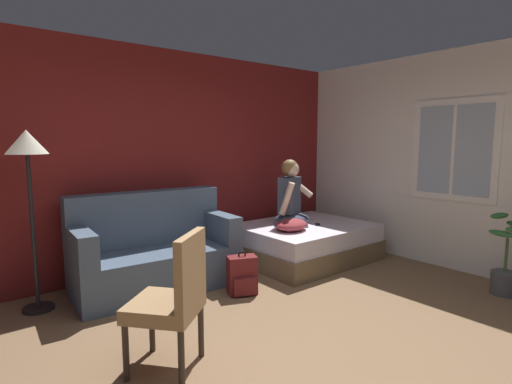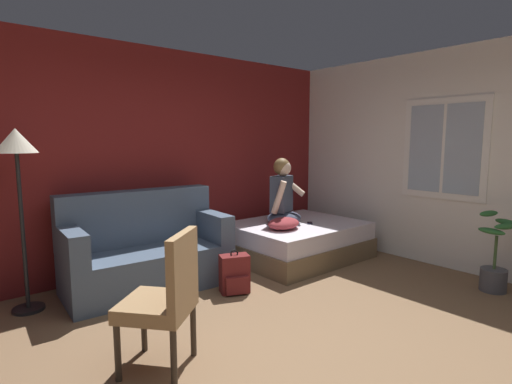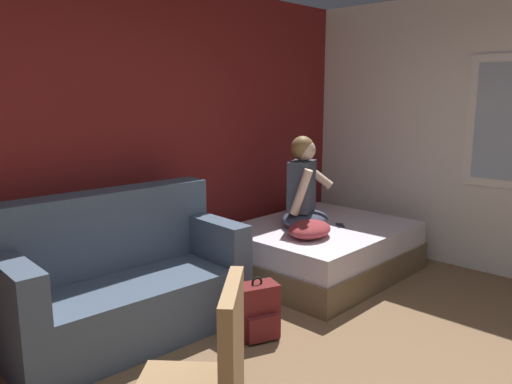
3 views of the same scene
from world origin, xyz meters
The scene contains 12 objects.
ground_plane centered at (0.00, 0.00, 0.00)m, with size 40.00×40.00×0.00m, color brown.
wall_back_accent centered at (0.00, 2.73, 1.35)m, with size 10.96×0.16×2.70m, color maroon.
wall_side_with_window centered at (3.06, 0.01, 1.35)m, with size 0.19×6.70×2.70m.
bed centered at (1.86, 1.81, 0.24)m, with size 1.73×1.38×0.48m.
couch centered at (-0.18, 2.11, 0.39)m, with size 1.75×0.94×1.04m.
side_chair centered at (-0.76, 0.52, 0.53)m, with size 0.65×0.65×0.98m.
person_seated centered at (1.69, 1.92, 0.84)m, with size 0.65×0.61×0.88m.
backpack centered at (0.45, 1.35, 0.19)m, with size 0.35×0.31×0.46m.
throw_pillow centered at (1.47, 1.66, 0.55)m, with size 0.48×0.36×0.14m, color #993338.
cell_phone centered at (1.96, 1.67, 0.48)m, with size 0.07×0.14×0.01m, color black.
floor_lamp centered at (-1.31, 2.24, 1.43)m, with size 0.36×0.36×1.70m.
potted_plant centered at (2.58, -0.39, 0.30)m, with size 0.39×0.37×0.85m.
Camera 2 is at (-1.96, -1.89, 1.60)m, focal length 28.00 mm.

